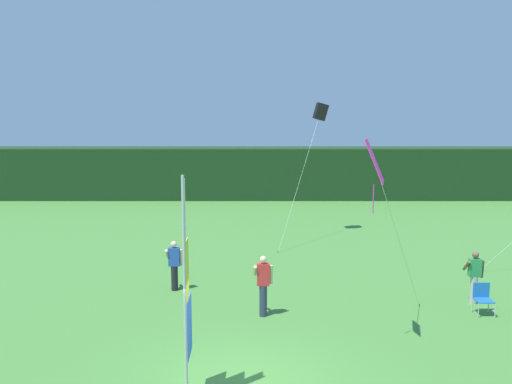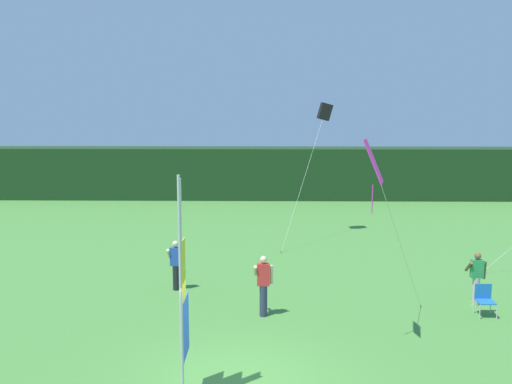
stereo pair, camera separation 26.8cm
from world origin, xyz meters
TOP-DOWN VIEW (x-y plane):
  - ground_plane at (0.00, 0.00)m, footprint 120.00×120.00m
  - distant_treeline at (0.00, 24.87)m, footprint 80.00×2.40m
  - banner_flag at (-1.05, -0.75)m, footprint 0.06×1.03m
  - person_near_banner at (6.97, 5.07)m, footprint 0.55×0.48m
  - person_mid_field at (-2.32, 6.34)m, footprint 0.55×0.48m
  - person_far_left at (0.55, 4.03)m, footprint 0.55×0.48m
  - folding_chair at (6.92, 4.22)m, footprint 0.51×0.51m
  - kite_magenta_diamond_0 at (3.20, 1.84)m, footprint 2.45×3.51m
  - kite_black_box_1 at (3.26, 14.46)m, footprint 2.40×3.66m

SIDE VIEW (x-z plane):
  - ground_plane at x=0.00m, z-range 0.00..0.00m
  - folding_chair at x=6.92m, z-range 0.07..0.96m
  - person_near_banner at x=6.97m, z-range 0.05..1.69m
  - person_mid_field at x=-2.32m, z-range 0.05..1.70m
  - person_far_left at x=0.55m, z-range 0.06..1.84m
  - distant_treeline at x=0.00m, z-range 0.00..3.25m
  - banner_flag at x=-1.05m, z-range -0.10..4.62m
  - kite_magenta_diamond_0 at x=3.20m, z-range 1.95..7.18m
  - kite_black_box_1 at x=3.26m, z-range 2.61..8.70m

